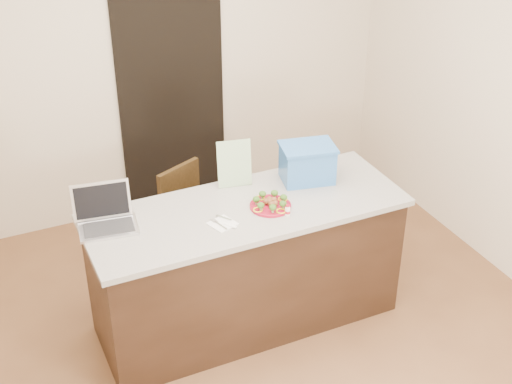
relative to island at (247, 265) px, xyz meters
name	(u,v)px	position (x,y,z in m)	size (l,w,h in m)	color
ground	(262,341)	(0.00, -0.25, -0.46)	(4.00, 4.00, 0.00)	brown
room_shell	(264,122)	(0.00, -0.25, 1.16)	(4.00, 4.00, 4.00)	white
doorway	(172,96)	(0.10, 1.73, 0.54)	(0.90, 0.02, 2.00)	black
island	(247,265)	(0.00, 0.00, 0.00)	(2.06, 0.76, 0.92)	black
plate	(270,206)	(0.14, -0.06, 0.47)	(0.26, 0.26, 0.02)	maroon
meatballs	(271,202)	(0.15, -0.06, 0.49)	(0.10, 0.11, 0.04)	brown
broccoli	(271,200)	(0.14, -0.06, 0.51)	(0.22, 0.22, 0.04)	#264B14
pepper_rings	(270,204)	(0.14, -0.06, 0.48)	(0.26, 0.26, 0.01)	gold
napkin	(222,224)	(-0.21, -0.12, 0.46)	(0.15, 0.15, 0.01)	silver
fork	(219,223)	(-0.23, -0.11, 0.47)	(0.04, 0.15, 0.00)	silver
knife	(228,223)	(-0.18, -0.14, 0.47)	(0.08, 0.19, 0.01)	white
yogurt_bottle	(288,211)	(0.20, -0.19, 0.49)	(0.03, 0.03, 0.07)	white
laptop	(105,215)	(-0.86, 0.18, 0.53)	(0.38, 0.33, 0.25)	silver
leaflet	(234,164)	(0.04, 0.29, 0.62)	(0.23, 0.00, 0.32)	silver
blue_box	(307,163)	(0.52, 0.15, 0.59)	(0.40, 0.33, 0.26)	#3067AF
chair	(185,217)	(-0.19, 0.70, 0.03)	(0.50, 0.52, 0.86)	#372510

